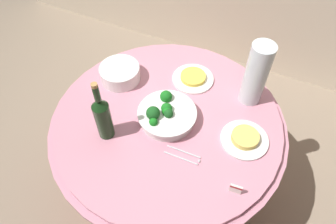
{
  "coord_description": "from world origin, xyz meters",
  "views": [
    {
      "loc": [
        0.39,
        -0.83,
        1.96
      ],
      "look_at": [
        0.0,
        0.0,
        0.79
      ],
      "focal_mm": 33.67,
      "sensor_mm": 36.0,
      "label": 1
    }
  ],
  "objects_px": {
    "plate_stack": "(120,73)",
    "serving_tongs": "(184,155)",
    "broccoli_bowl": "(166,114)",
    "wine_bottle": "(103,117)",
    "food_plate_fried_egg": "(193,78)",
    "decorative_fruit_vase": "(255,78)",
    "food_plate_noodles": "(245,139)",
    "label_placard_front": "(236,189)"
  },
  "relations": [
    {
      "from": "plate_stack",
      "to": "serving_tongs",
      "type": "relative_size",
      "value": 1.26
    },
    {
      "from": "broccoli_bowl",
      "to": "serving_tongs",
      "type": "xyz_separation_m",
      "value": [
        0.16,
        -0.15,
        -0.04
      ]
    },
    {
      "from": "broccoli_bowl",
      "to": "plate_stack",
      "type": "height_order",
      "value": "broccoli_bowl"
    },
    {
      "from": "wine_bottle",
      "to": "plate_stack",
      "type": "bearing_deg",
      "value": 109.9
    },
    {
      "from": "wine_bottle",
      "to": "serving_tongs",
      "type": "relative_size",
      "value": 2.01
    },
    {
      "from": "serving_tongs",
      "to": "food_plate_fried_egg",
      "type": "height_order",
      "value": "food_plate_fried_egg"
    },
    {
      "from": "plate_stack",
      "to": "food_plate_fried_egg",
      "type": "height_order",
      "value": "plate_stack"
    },
    {
      "from": "broccoli_bowl",
      "to": "decorative_fruit_vase",
      "type": "bearing_deg",
      "value": 42.76
    },
    {
      "from": "food_plate_noodles",
      "to": "label_placard_front",
      "type": "distance_m",
      "value": 0.26
    },
    {
      "from": "broccoli_bowl",
      "to": "food_plate_noodles",
      "type": "bearing_deg",
      "value": 6.56
    },
    {
      "from": "broccoli_bowl",
      "to": "decorative_fruit_vase",
      "type": "relative_size",
      "value": 0.82
    },
    {
      "from": "decorative_fruit_vase",
      "to": "label_placard_front",
      "type": "xyz_separation_m",
      "value": [
        0.09,
        -0.52,
        -0.12
      ]
    },
    {
      "from": "decorative_fruit_vase",
      "to": "food_plate_noodles",
      "type": "bearing_deg",
      "value": -78.66
    },
    {
      "from": "broccoli_bowl",
      "to": "serving_tongs",
      "type": "height_order",
      "value": "broccoli_bowl"
    },
    {
      "from": "label_placard_front",
      "to": "food_plate_noodles",
      "type": "bearing_deg",
      "value": 97.84
    },
    {
      "from": "serving_tongs",
      "to": "food_plate_noodles",
      "type": "xyz_separation_m",
      "value": [
        0.22,
        0.19,
        0.01
      ]
    },
    {
      "from": "broccoli_bowl",
      "to": "label_placard_front",
      "type": "distance_m",
      "value": 0.47
    },
    {
      "from": "plate_stack",
      "to": "food_plate_noodles",
      "type": "bearing_deg",
      "value": -8.28
    },
    {
      "from": "plate_stack",
      "to": "food_plate_noodles",
      "type": "height_order",
      "value": "plate_stack"
    },
    {
      "from": "broccoli_bowl",
      "to": "decorative_fruit_vase",
      "type": "distance_m",
      "value": 0.46
    },
    {
      "from": "plate_stack",
      "to": "wine_bottle",
      "type": "xyz_separation_m",
      "value": [
        0.12,
        -0.34,
        0.09
      ]
    },
    {
      "from": "decorative_fruit_vase",
      "to": "wine_bottle",
      "type": "bearing_deg",
      "value": -137.79
    },
    {
      "from": "wine_bottle",
      "to": "food_plate_noodles",
      "type": "relative_size",
      "value": 1.53
    },
    {
      "from": "plate_stack",
      "to": "wine_bottle",
      "type": "relative_size",
      "value": 0.62
    },
    {
      "from": "wine_bottle",
      "to": "food_plate_noodles",
      "type": "height_order",
      "value": "wine_bottle"
    },
    {
      "from": "decorative_fruit_vase",
      "to": "food_plate_noodles",
      "type": "distance_m",
      "value": 0.3
    },
    {
      "from": "wine_bottle",
      "to": "food_plate_fried_egg",
      "type": "height_order",
      "value": "wine_bottle"
    },
    {
      "from": "food_plate_noodles",
      "to": "food_plate_fried_egg",
      "type": "distance_m",
      "value": 0.44
    },
    {
      "from": "food_plate_fried_egg",
      "to": "decorative_fruit_vase",
      "type": "bearing_deg",
      "value": -0.15
    },
    {
      "from": "plate_stack",
      "to": "label_placard_front",
      "type": "bearing_deg",
      "value": -25.9
    },
    {
      "from": "serving_tongs",
      "to": "wine_bottle",
      "type": "bearing_deg",
      "value": -173.97
    },
    {
      "from": "serving_tongs",
      "to": "food_plate_fried_egg",
      "type": "relative_size",
      "value": 0.76
    },
    {
      "from": "broccoli_bowl",
      "to": "serving_tongs",
      "type": "bearing_deg",
      "value": -43.13
    },
    {
      "from": "food_plate_fried_egg",
      "to": "label_placard_front",
      "type": "xyz_separation_m",
      "value": [
        0.4,
        -0.52,
        0.02
      ]
    },
    {
      "from": "food_plate_noodles",
      "to": "label_placard_front",
      "type": "height_order",
      "value": "label_placard_front"
    },
    {
      "from": "decorative_fruit_vase",
      "to": "food_plate_noodles",
      "type": "xyz_separation_m",
      "value": [
        0.05,
        -0.26,
        -0.13
      ]
    },
    {
      "from": "food_plate_noodles",
      "to": "food_plate_fried_egg",
      "type": "xyz_separation_m",
      "value": [
        -0.36,
        0.26,
        -0.0
      ]
    },
    {
      "from": "wine_bottle",
      "to": "serving_tongs",
      "type": "xyz_separation_m",
      "value": [
        0.37,
        0.04,
        -0.12
      ]
    },
    {
      "from": "broccoli_bowl",
      "to": "food_plate_fried_egg",
      "type": "bearing_deg",
      "value": 86.44
    },
    {
      "from": "wine_bottle",
      "to": "label_placard_front",
      "type": "bearing_deg",
      "value": -2.6
    },
    {
      "from": "plate_stack",
      "to": "serving_tongs",
      "type": "bearing_deg",
      "value": -30.94
    },
    {
      "from": "broccoli_bowl",
      "to": "label_placard_front",
      "type": "xyz_separation_m",
      "value": [
        0.41,
        -0.22,
        -0.01
      ]
    }
  ]
}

